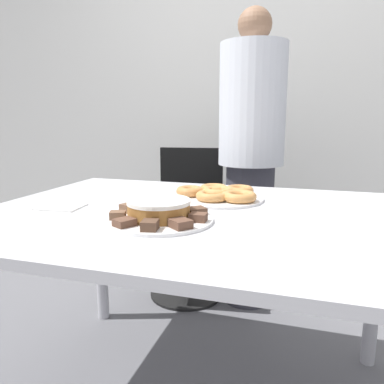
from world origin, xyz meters
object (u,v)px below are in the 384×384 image
Objects in this scene: person_standing at (251,156)px; frosted_cake at (159,209)px; plate_donuts at (218,198)px; office_chair_left at (188,226)px; plate_cake at (159,220)px; napkin at (61,207)px.

person_standing is 8.47× the size of frosted_cake.
plate_donuts is 0.37m from frosted_cake.
person_standing is 1.85× the size of office_chair_left.
plate_cake is 0.03m from frosted_cake.
plate_cake reaches higher than napkin.
frosted_cake is (-0.10, -0.36, 0.03)m from plate_donuts.
plate_cake is (-0.12, -1.06, -0.10)m from person_standing.
plate_donuts reaches higher than napkin.
plate_cake and plate_donuts have the same top height.
plate_donuts is at bearing 30.85° from napkin.
office_chair_left reaches higher than napkin.
person_standing reaches higher than plate_donuts.
person_standing reaches higher than office_chair_left.
office_chair_left is 5.64× the size of napkin.
plate_donuts is (0.35, -0.72, 0.34)m from office_chair_left.
office_chair_left is 2.67× the size of plate_cake.
office_chair_left is 1.08m from napkin.
office_chair_left is (-0.37, 0.02, -0.44)m from person_standing.
napkin is (-0.52, -1.00, -0.10)m from person_standing.
office_chair_left is at bearing 103.27° from plate_cake.
person_standing is at bearing -11.02° from office_chair_left.
frosted_cake is at bearing -90.00° from plate_cake.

